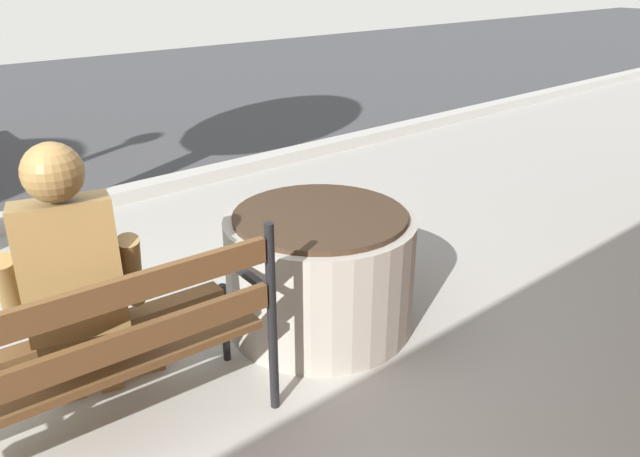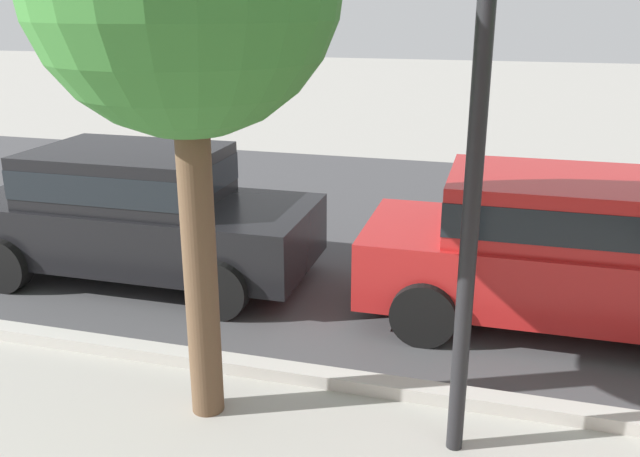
% 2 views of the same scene
% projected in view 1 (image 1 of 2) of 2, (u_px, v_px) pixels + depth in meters
% --- Properties ---
extents(park_bench, '(1.83, 0.64, 0.95)m').
position_uv_depth(park_bench, '(55.00, 362.00, 2.34)').
color(park_bench, brown).
rests_on(park_bench, ground).
extents(bronze_statue_seated, '(0.79, 0.81, 1.37)m').
position_uv_depth(bronze_statue_seated, '(80.00, 297.00, 2.54)').
color(bronze_statue_seated, olive).
rests_on(bronze_statue_seated, ground).
extents(concrete_planter, '(1.07, 1.07, 0.69)m').
position_uv_depth(concrete_planter, '(320.00, 270.00, 3.47)').
color(concrete_planter, gray).
rests_on(concrete_planter, ground).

